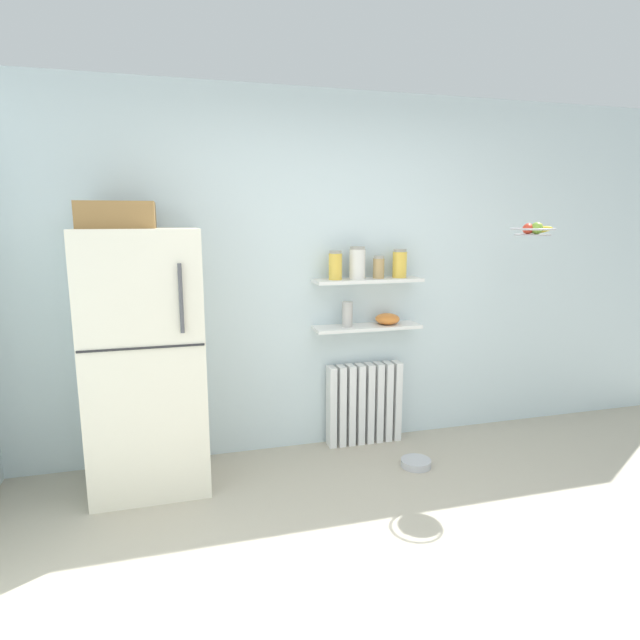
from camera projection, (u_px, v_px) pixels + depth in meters
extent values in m
plane|color=#B2A893|center=(400.00, 559.00, 2.73)|extent=(7.04, 7.04, 0.00)
cube|color=silver|center=(319.00, 275.00, 3.95)|extent=(7.04, 0.10, 2.60)
cube|color=silver|center=(146.00, 361.00, 3.37)|extent=(0.71, 0.62, 1.66)
cube|color=#262628|center=(142.00, 348.00, 3.04)|extent=(0.70, 0.01, 0.01)
cylinder|color=#4C4C51|center=(181.00, 298.00, 3.03)|extent=(0.02, 0.02, 0.40)
cube|color=olive|center=(118.00, 215.00, 3.17)|extent=(0.43, 0.44, 0.16)
cube|color=white|center=(331.00, 407.00, 4.03)|extent=(0.05, 0.12, 0.63)
cube|color=white|center=(341.00, 406.00, 4.05)|extent=(0.05, 0.12, 0.63)
cube|color=white|center=(350.00, 405.00, 4.07)|extent=(0.05, 0.12, 0.63)
cube|color=white|center=(360.00, 404.00, 4.09)|extent=(0.05, 0.12, 0.63)
cube|color=white|center=(369.00, 403.00, 4.11)|extent=(0.05, 0.12, 0.63)
cube|color=white|center=(378.00, 402.00, 4.13)|extent=(0.05, 0.12, 0.63)
cube|color=white|center=(387.00, 401.00, 4.15)|extent=(0.05, 0.12, 0.63)
cube|color=white|center=(396.00, 400.00, 4.17)|extent=(0.05, 0.12, 0.63)
cube|color=white|center=(367.00, 327.00, 3.95)|extent=(0.80, 0.22, 0.02)
cube|color=white|center=(368.00, 280.00, 3.89)|extent=(0.80, 0.22, 0.02)
cylinder|color=yellow|center=(335.00, 267.00, 3.80)|extent=(0.10, 0.10, 0.19)
cylinder|color=gray|center=(335.00, 252.00, 3.78)|extent=(0.09, 0.09, 0.02)
cylinder|color=silver|center=(357.00, 264.00, 3.84)|extent=(0.12, 0.12, 0.21)
cylinder|color=gray|center=(358.00, 248.00, 3.82)|extent=(0.11, 0.11, 0.02)
cylinder|color=tan|center=(379.00, 268.00, 3.89)|extent=(0.08, 0.08, 0.14)
cylinder|color=gray|center=(379.00, 257.00, 3.88)|extent=(0.08, 0.08, 0.02)
cylinder|color=yellow|center=(400.00, 265.00, 3.93)|extent=(0.11, 0.11, 0.19)
cylinder|color=gray|center=(400.00, 250.00, 3.91)|extent=(0.10, 0.10, 0.02)
cylinder|color=#B2ADA8|center=(347.00, 314.00, 3.89)|extent=(0.08, 0.08, 0.18)
ellipsoid|color=orange|center=(387.00, 319.00, 3.99)|extent=(0.18, 0.18, 0.08)
cylinder|color=#B7B7BC|center=(416.00, 463.00, 3.74)|extent=(0.21, 0.21, 0.05)
torus|color=#B2B2B7|center=(533.00, 229.00, 3.68)|extent=(0.30, 0.30, 0.01)
cylinder|color=#A8A8AD|center=(532.00, 235.00, 3.69)|extent=(0.24, 0.24, 0.01)
sphere|color=gold|center=(537.00, 228.00, 3.68)|extent=(0.08, 0.08, 0.08)
sphere|color=red|center=(528.00, 229.00, 3.72)|extent=(0.07, 0.07, 0.07)
sphere|color=red|center=(528.00, 229.00, 3.65)|extent=(0.07, 0.07, 0.07)
sphere|color=#7FAD38|center=(537.00, 228.00, 3.64)|extent=(0.08, 0.08, 0.08)
ellipsoid|color=yellow|center=(540.00, 230.00, 3.66)|extent=(0.14, 0.17, 0.07)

